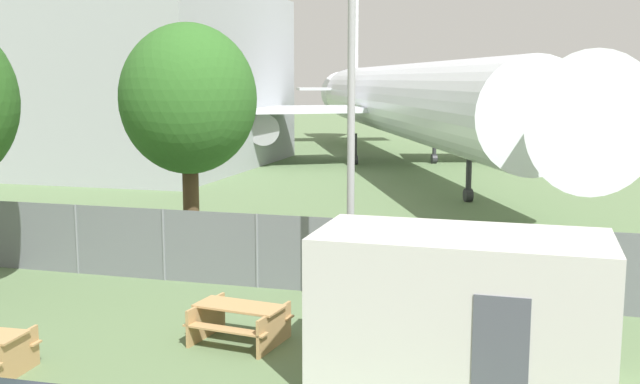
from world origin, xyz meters
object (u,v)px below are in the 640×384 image
Objects in this scene: picnic_bench_near_cabin at (239,319)px; tree_near_hangar at (188,100)px; airplane at (401,101)px; portable_cabin at (460,310)px.

picnic_bench_near_cabin is 0.28× the size of tree_near_hangar.
portable_cabin is (6.24, -31.39, -2.56)m from airplane.
tree_near_hangar is at bearing 138.78° from portable_cabin.
airplane reaches higher than tree_near_hangar.
tree_near_hangar is (-4.17, 6.73, 4.07)m from picnic_bench_near_cabin.
airplane is 32.10m from portable_cabin.
picnic_bench_near_cabin is (1.89, -30.44, -3.40)m from airplane.
tree_near_hangar reaches higher than picnic_bench_near_cabin.
airplane is at bearing 84.49° from tree_near_hangar.
airplane is 6.70× the size of tree_near_hangar.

